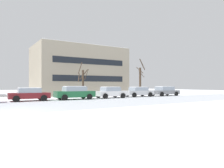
% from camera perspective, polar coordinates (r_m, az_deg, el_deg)
% --- Properties ---
extents(ground_plane, '(120.00, 120.00, 0.00)m').
position_cam_1_polar(ground_plane, '(14.06, -25.64, -7.05)').
color(ground_plane, white).
extents(road_surface, '(80.00, 8.92, 0.00)m').
position_cam_1_polar(road_surface, '(17.48, -26.93, -5.69)').
color(road_surface, '#B7BCC4').
rests_on(road_surface, ground).
extents(parked_car_maroon, '(4.06, 2.20, 1.39)m').
position_cam_1_polar(parked_car_maroon, '(23.20, -21.64, -2.58)').
color(parked_car_maroon, maroon).
rests_on(parked_car_maroon, ground).
extents(parked_car_green, '(4.50, 2.27, 1.53)m').
position_cam_1_polar(parked_car_green, '(24.21, -10.17, -2.34)').
color(parked_car_green, '#1E6038').
rests_on(parked_car_green, ground).
extents(parked_car_white, '(3.91, 2.29, 1.44)m').
position_cam_1_polar(parked_car_white, '(26.42, -0.43, -2.25)').
color(parked_car_white, white).
rests_on(parked_car_white, ground).
extents(parked_car_silver, '(4.26, 2.14, 1.39)m').
position_cam_1_polar(parked_car_silver, '(29.49, 7.25, -2.08)').
color(parked_car_silver, silver).
rests_on(parked_car_silver, ground).
extents(parked_car_gray, '(4.53, 2.29, 1.45)m').
position_cam_1_polar(parked_car_gray, '(32.56, 14.16, -1.86)').
color(parked_car_gray, slate).
rests_on(parked_car_gray, ground).
extents(tree_far_right, '(1.40, 0.99, 5.80)m').
position_cam_1_polar(tree_far_right, '(33.95, 7.73, 1.15)').
color(tree_far_right, '#423326').
rests_on(tree_far_right, ground).
extents(tree_far_mid, '(1.61, 1.33, 4.74)m').
position_cam_1_polar(tree_far_mid, '(28.05, -7.99, 0.72)').
color(tree_far_mid, '#423326').
rests_on(tree_far_mid, ground).
extents(building_far_right, '(14.71, 8.74, 7.99)m').
position_cam_1_polar(building_far_right, '(36.14, -8.87, 3.48)').
color(building_far_right, '#9E937F').
rests_on(building_far_right, ground).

